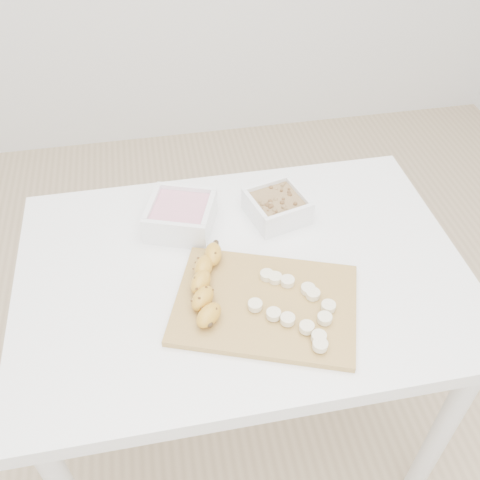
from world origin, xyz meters
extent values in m
plane|color=#C6AD89|center=(0.00, 0.00, 0.00)|extent=(3.50, 3.50, 0.00)
cube|color=white|center=(0.00, 0.00, 0.73)|extent=(1.00, 0.70, 0.04)
cylinder|color=white|center=(0.44, -0.29, 0.35)|extent=(0.05, 0.05, 0.71)
cylinder|color=white|center=(-0.44, 0.29, 0.35)|extent=(0.05, 0.05, 0.71)
cylinder|color=white|center=(0.44, 0.29, 0.35)|extent=(0.05, 0.05, 0.71)
cube|color=white|center=(-0.12, 0.17, 0.78)|extent=(0.19, 0.19, 0.07)
cube|color=pink|center=(-0.12, 0.17, 0.79)|extent=(0.16, 0.16, 0.04)
cube|color=white|center=(0.12, 0.16, 0.78)|extent=(0.16, 0.16, 0.06)
cube|color=olive|center=(0.12, 0.16, 0.78)|extent=(0.14, 0.14, 0.04)
cube|color=#AE8B41|center=(0.03, -0.12, 0.76)|extent=(0.44, 0.38, 0.01)
cylinder|color=beige|center=(0.04, -0.05, 0.77)|extent=(0.03, 0.03, 0.01)
cylinder|color=beige|center=(0.06, -0.06, 0.77)|extent=(0.03, 0.03, 0.01)
cylinder|color=beige|center=(0.08, -0.08, 0.77)|extent=(0.03, 0.03, 0.01)
cylinder|color=beige|center=(0.12, -0.11, 0.77)|extent=(0.03, 0.03, 0.01)
cylinder|color=beige|center=(0.13, -0.12, 0.77)|extent=(0.03, 0.03, 0.01)
cylinder|color=beige|center=(0.15, -0.16, 0.77)|extent=(0.03, 0.03, 0.01)
cylinder|color=beige|center=(0.13, -0.19, 0.77)|extent=(0.03, 0.03, 0.01)
cylinder|color=beige|center=(0.00, -0.13, 0.77)|extent=(0.03, 0.03, 0.01)
cylinder|color=beige|center=(0.03, -0.16, 0.78)|extent=(0.03, 0.03, 0.01)
cylinder|color=beige|center=(0.06, -0.18, 0.78)|extent=(0.03, 0.03, 0.01)
cylinder|color=beige|center=(0.09, -0.20, 0.78)|extent=(0.03, 0.03, 0.01)
cylinder|color=beige|center=(0.11, -0.23, 0.78)|extent=(0.03, 0.03, 0.01)
cylinder|color=beige|center=(0.10, -0.25, 0.78)|extent=(0.03, 0.03, 0.01)
camera|label=1|loc=(-0.16, -0.80, 1.62)|focal=40.00mm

